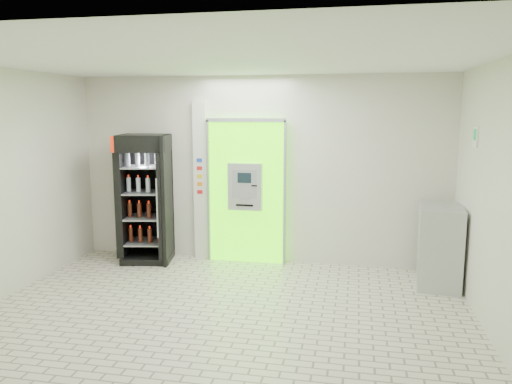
# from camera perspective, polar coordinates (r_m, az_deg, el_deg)

# --- Properties ---
(ground) EXTENTS (6.00, 6.00, 0.00)m
(ground) POSITION_cam_1_polar(r_m,az_deg,el_deg) (6.07, -4.25, -14.55)
(ground) COLOR beige
(ground) RESTS_ON ground
(room_shell) EXTENTS (6.00, 6.00, 6.00)m
(room_shell) POSITION_cam_1_polar(r_m,az_deg,el_deg) (5.58, -4.47, 3.01)
(room_shell) COLOR silver
(room_shell) RESTS_ON ground
(atm_assembly) EXTENTS (1.30, 0.24, 2.33)m
(atm_assembly) POSITION_cam_1_polar(r_m,az_deg,el_deg) (8.04, -1.09, 0.16)
(atm_assembly) COLOR #4BF600
(atm_assembly) RESTS_ON ground
(pillar) EXTENTS (0.22, 0.11, 2.60)m
(pillar) POSITION_cam_1_polar(r_m,az_deg,el_deg) (8.26, -6.33, 1.25)
(pillar) COLOR silver
(pillar) RESTS_ON ground
(beverage_cooler) EXTENTS (0.89, 0.85, 2.07)m
(beverage_cooler) POSITION_cam_1_polar(r_m,az_deg,el_deg) (8.32, -12.37, -0.98)
(beverage_cooler) COLOR black
(beverage_cooler) RESTS_ON ground
(steel_cabinet) EXTENTS (0.65, 0.90, 1.14)m
(steel_cabinet) POSITION_cam_1_polar(r_m,az_deg,el_deg) (7.49, 20.23, -5.82)
(steel_cabinet) COLOR #ABAEB3
(steel_cabinet) RESTS_ON ground
(exit_sign) EXTENTS (0.02, 0.22, 0.26)m
(exit_sign) POSITION_cam_1_polar(r_m,az_deg,el_deg) (6.90, 23.80, 5.79)
(exit_sign) COLOR white
(exit_sign) RESTS_ON room_shell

